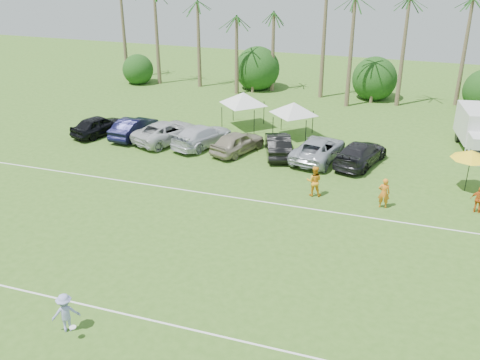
% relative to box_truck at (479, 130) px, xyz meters
% --- Properties ---
extents(ground, '(120.00, 120.00, 0.00)m').
position_rel_box_truck_xyz_m(ground, '(-14.77, -27.22, -1.64)').
color(ground, '#3A631D').
rests_on(ground, ground).
extents(field_lines, '(80.00, 12.10, 0.01)m').
position_rel_box_truck_xyz_m(field_lines, '(-14.77, -19.22, -1.63)').
color(field_lines, white).
rests_on(field_lines, ground).
extents(palm_tree_0, '(2.40, 2.40, 8.90)m').
position_rel_box_truck_xyz_m(palm_tree_0, '(-36.77, 10.78, 5.84)').
color(palm_tree_0, brown).
rests_on(palm_tree_0, ground).
extents(palm_tree_1, '(2.40, 2.40, 9.90)m').
position_rel_box_truck_xyz_m(palm_tree_1, '(-31.77, 10.78, 6.71)').
color(palm_tree_1, brown).
rests_on(palm_tree_1, ground).
extents(palm_tree_4, '(2.40, 2.40, 8.90)m').
position_rel_box_truck_xyz_m(palm_tree_4, '(-18.77, 10.78, 5.84)').
color(palm_tree_4, brown).
rests_on(palm_tree_4, ground).
extents(palm_tree_5, '(2.40, 2.40, 9.90)m').
position_rel_box_truck_xyz_m(palm_tree_5, '(-14.77, 10.78, 6.71)').
color(palm_tree_5, brown).
rests_on(palm_tree_5, ground).
extents(palm_tree_6, '(2.40, 2.40, 10.90)m').
position_rel_box_truck_xyz_m(palm_tree_6, '(-10.77, 10.78, 7.57)').
color(palm_tree_6, brown).
rests_on(palm_tree_6, ground).
extents(palm_tree_8, '(2.40, 2.40, 8.90)m').
position_rel_box_truck_xyz_m(palm_tree_8, '(-1.77, 10.78, 5.84)').
color(palm_tree_8, brown).
rests_on(palm_tree_8, ground).
extents(bush_tree_0, '(4.00, 4.00, 4.00)m').
position_rel_box_truck_xyz_m(bush_tree_0, '(-33.77, 11.78, 0.16)').
color(bush_tree_0, brown).
rests_on(bush_tree_0, ground).
extents(bush_tree_1, '(4.00, 4.00, 4.00)m').
position_rel_box_truck_xyz_m(bush_tree_1, '(-20.77, 11.78, 0.16)').
color(bush_tree_1, brown).
rests_on(bush_tree_1, ground).
extents(bush_tree_2, '(4.00, 4.00, 4.00)m').
position_rel_box_truck_xyz_m(bush_tree_2, '(-8.77, 11.78, 0.16)').
color(bush_tree_2, brown).
rests_on(bush_tree_2, ground).
extents(sideline_player_a, '(0.71, 0.49, 1.84)m').
position_rel_box_truck_xyz_m(sideline_player_a, '(-5.70, -11.65, -0.72)').
color(sideline_player_a, orange).
rests_on(sideline_player_a, ground).
extents(sideline_player_b, '(1.04, 0.87, 1.92)m').
position_rel_box_truck_xyz_m(sideline_player_b, '(-9.86, -11.37, -0.68)').
color(sideline_player_b, orange).
rests_on(sideline_player_b, ground).
extents(sideline_player_c, '(0.99, 0.57, 1.60)m').
position_rel_box_truck_xyz_m(sideline_player_c, '(-0.49, -10.55, -0.84)').
color(sideline_player_c, '#D65D17').
rests_on(sideline_player_c, ground).
extents(box_truck, '(3.12, 6.21, 3.06)m').
position_rel_box_truck_xyz_m(box_truck, '(0.00, 0.00, 0.00)').
color(box_truck, silver).
rests_on(box_truck, ground).
extents(canopy_tent_left, '(4.27, 4.27, 3.46)m').
position_rel_box_truck_xyz_m(canopy_tent_left, '(-18.12, -0.21, 1.33)').
color(canopy_tent_left, black).
rests_on(canopy_tent_left, ground).
extents(canopy_tent_right, '(4.04, 4.04, 3.27)m').
position_rel_box_truck_xyz_m(canopy_tent_right, '(-13.62, -1.20, 1.16)').
color(canopy_tent_right, black).
rests_on(canopy_tent_right, ground).
extents(market_umbrella, '(2.42, 2.42, 2.69)m').
position_rel_box_truck_xyz_m(market_umbrella, '(-1.02, -7.63, 0.78)').
color(market_umbrella, black).
rests_on(market_umbrella, ground).
extents(frisbee_player, '(1.31, 1.15, 1.69)m').
position_rel_box_truck_xyz_m(frisbee_player, '(-16.68, -26.81, -0.79)').
color(frisbee_player, '#969AD5').
rests_on(frisbee_player, ground).
extents(parked_car_0, '(3.33, 5.06, 1.60)m').
position_rel_box_truck_xyz_m(parked_car_0, '(-28.45, -5.81, -0.84)').
color(parked_car_0, black).
rests_on(parked_car_0, ground).
extents(parked_car_1, '(2.07, 4.98, 1.60)m').
position_rel_box_truck_xyz_m(parked_car_1, '(-25.50, -5.40, -0.84)').
color(parked_car_1, black).
rests_on(parked_car_1, ground).
extents(parked_car_2, '(4.69, 6.34, 1.60)m').
position_rel_box_truck_xyz_m(parked_car_2, '(-22.55, -5.45, -0.84)').
color(parked_car_2, silver).
rests_on(parked_car_2, ground).
extents(parked_car_3, '(3.97, 5.95, 1.60)m').
position_rel_box_truck_xyz_m(parked_car_3, '(-19.61, -5.47, -0.84)').
color(parked_car_3, silver).
rests_on(parked_car_3, ground).
extents(parked_car_4, '(3.39, 5.06, 1.60)m').
position_rel_box_truck_xyz_m(parked_car_4, '(-16.66, -5.94, -0.84)').
color(parked_car_4, gray).
rests_on(parked_car_4, ground).
extents(parked_car_5, '(3.22, 5.15, 1.60)m').
position_rel_box_truck_xyz_m(parked_car_5, '(-13.71, -5.48, -0.84)').
color(parked_car_5, black).
rests_on(parked_car_5, ground).
extents(parked_car_6, '(3.50, 6.10, 1.60)m').
position_rel_box_truck_xyz_m(parked_car_6, '(-10.76, -5.41, -0.84)').
color(parked_car_6, '#9FA4AE').
rests_on(parked_car_6, ground).
extents(parked_car_7, '(3.67, 5.92, 1.60)m').
position_rel_box_truck_xyz_m(parked_car_7, '(-7.82, -5.37, -0.84)').
color(parked_car_7, black).
rests_on(parked_car_7, ground).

